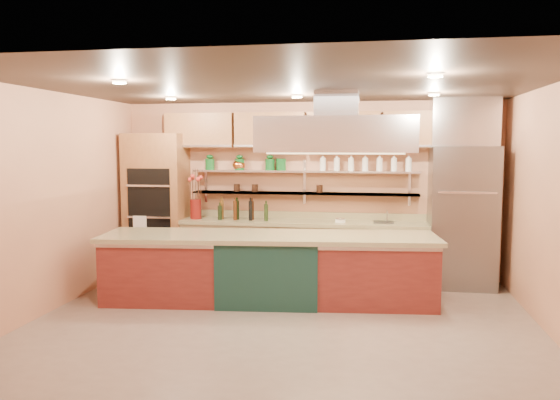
% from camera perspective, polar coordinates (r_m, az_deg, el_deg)
% --- Properties ---
extents(floor, '(6.00, 5.00, 0.02)m').
position_cam_1_polar(floor, '(6.66, 0.27, -12.85)').
color(floor, gray).
rests_on(floor, ground).
extents(ceiling, '(6.00, 5.00, 0.02)m').
position_cam_1_polar(ceiling, '(6.35, 0.28, 11.93)').
color(ceiling, black).
rests_on(ceiling, wall_back).
extents(wall_back, '(6.00, 0.04, 2.80)m').
position_cam_1_polar(wall_back, '(8.82, 2.94, 1.09)').
color(wall_back, tan).
rests_on(wall_back, floor).
extents(wall_front, '(6.00, 0.04, 2.80)m').
position_cam_1_polar(wall_front, '(3.94, -5.71, -4.78)').
color(wall_front, tan).
rests_on(wall_front, floor).
extents(wall_left, '(0.04, 5.00, 2.80)m').
position_cam_1_polar(wall_left, '(7.46, -23.11, -0.22)').
color(wall_left, tan).
rests_on(wall_left, floor).
extents(wall_right, '(0.04, 5.00, 2.80)m').
position_cam_1_polar(wall_right, '(6.57, 27.04, -1.14)').
color(wall_right, tan).
rests_on(wall_right, floor).
extents(oven_stack, '(0.95, 0.64, 2.30)m').
position_cam_1_polar(oven_stack, '(9.15, -12.73, -0.44)').
color(oven_stack, '#955E36').
rests_on(oven_stack, floor).
extents(refrigerator, '(0.95, 0.72, 2.10)m').
position_cam_1_polar(refrigerator, '(8.54, 18.49, -1.71)').
color(refrigerator, gray).
rests_on(refrigerator, floor).
extents(back_counter, '(3.84, 0.64, 0.93)m').
position_cam_1_polar(back_counter, '(8.66, 2.34, -5.24)').
color(back_counter, tan).
rests_on(back_counter, floor).
extents(wall_shelf_lower, '(3.60, 0.26, 0.03)m').
position_cam_1_polar(wall_shelf_lower, '(8.70, 2.51, 0.70)').
color(wall_shelf_lower, silver).
rests_on(wall_shelf_lower, wall_back).
extents(wall_shelf_upper, '(3.60, 0.26, 0.03)m').
position_cam_1_polar(wall_shelf_upper, '(8.68, 2.52, 3.01)').
color(wall_shelf_upper, silver).
rests_on(wall_shelf_upper, wall_back).
extents(upper_cabinets, '(4.60, 0.36, 0.55)m').
position_cam_1_polar(upper_cabinets, '(8.62, 2.83, 7.31)').
color(upper_cabinets, '#955E36').
rests_on(upper_cabinets, wall_back).
extents(range_hood, '(2.00, 1.00, 0.45)m').
position_cam_1_polar(range_hood, '(7.14, 5.95, 6.80)').
color(range_hood, silver).
rests_on(range_hood, ceiling).
extents(ceiling_downlights, '(4.00, 2.80, 0.02)m').
position_cam_1_polar(ceiling_downlights, '(6.54, 0.57, 11.49)').
color(ceiling_downlights, '#FFE5A5').
rests_on(ceiling_downlights, ceiling).
extents(island, '(4.47, 1.41, 0.92)m').
position_cam_1_polar(island, '(7.44, -1.18, -7.11)').
color(island, maroon).
rests_on(island, floor).
extents(flower_vase, '(0.23, 0.23, 0.32)m').
position_cam_1_polar(flower_vase, '(8.90, -8.79, -0.94)').
color(flower_vase, maroon).
rests_on(flower_vase, back_counter).
extents(oil_bottle_cluster, '(0.91, 0.50, 0.28)m').
position_cam_1_polar(oil_bottle_cluster, '(8.68, -3.83, -1.17)').
color(oil_bottle_cluster, black).
rests_on(oil_bottle_cluster, back_counter).
extents(kitchen_scale, '(0.16, 0.13, 0.09)m').
position_cam_1_polar(kitchen_scale, '(8.47, 6.33, -2.03)').
color(kitchen_scale, silver).
rests_on(kitchen_scale, back_counter).
extents(bar_faucet, '(0.03, 0.03, 0.19)m').
position_cam_1_polar(bar_faucet, '(8.55, 11.13, -1.67)').
color(bar_faucet, silver).
rests_on(bar_faucet, back_counter).
extents(copper_kettle, '(0.24, 0.24, 0.16)m').
position_cam_1_polar(copper_kettle, '(8.87, -4.35, 3.67)').
color(copper_kettle, '#CC6B2F').
rests_on(copper_kettle, wall_shelf_upper).
extents(green_canister, '(0.19, 0.19, 0.19)m').
position_cam_1_polar(green_canister, '(8.73, 0.12, 3.74)').
color(green_canister, '#0F4819').
rests_on(green_canister, wall_shelf_upper).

